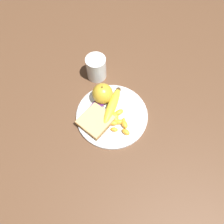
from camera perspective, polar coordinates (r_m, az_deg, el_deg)
The scene contains 17 objects.
ground_plane at distance 0.81m, azimuth 0.00°, elevation -1.05°, with size 3.00×3.00×0.00m, color brown.
plate at distance 0.81m, azimuth 0.00°, elevation -0.80°, with size 0.26×0.26×0.01m.
juice_glass at distance 0.88m, azimuth -4.13°, elevation 11.32°, with size 0.08×0.08×0.10m.
apple at distance 0.80m, azimuth -2.48°, elevation 4.82°, with size 0.08×0.08×0.09m.
banana at distance 0.80m, azimuth 0.05°, elevation 1.76°, with size 0.16×0.08×0.03m.
bread_slice at distance 0.78m, azimuth -4.27°, elevation -2.27°, with size 0.11×0.11×0.02m.
fork at distance 0.80m, azimuth 0.75°, elevation -0.79°, with size 0.17×0.09×0.00m.
jam_packet at distance 0.81m, azimuth -3.99°, elevation 1.28°, with size 0.05×0.04×0.02m.
orange_segment_0 at distance 0.80m, azimuth 1.90°, elevation -0.06°, with size 0.04×0.03×0.02m.
orange_segment_1 at distance 0.76m, azimuth 3.65°, elevation -5.19°, with size 0.02×0.03×0.02m.
orange_segment_2 at distance 0.79m, azimuth 0.98°, elevation -0.72°, with size 0.03×0.04×0.02m.
orange_segment_3 at distance 0.77m, azimuth 0.59°, elevation -4.58°, with size 0.02×0.03×0.01m.
orange_segment_4 at distance 0.78m, azimuth 1.87°, elevation -2.59°, with size 0.03×0.04×0.02m.
orange_segment_5 at distance 0.78m, azimuth 0.35°, elevation -2.89°, with size 0.03×0.04×0.02m.
orange_segment_6 at distance 0.78m, azimuth 3.25°, elevation -3.18°, with size 0.03×0.04×0.02m.
orange_segment_7 at distance 0.78m, azimuth 0.69°, elevation -1.78°, with size 0.02×0.04×0.02m.
orange_segment_8 at distance 0.78m, azimuth 3.12°, elevation -2.30°, with size 0.03×0.03×0.01m.
Camera 1 is at (-0.29, -0.22, 0.73)m, focal length 35.00 mm.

